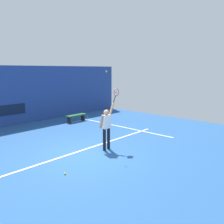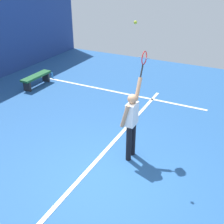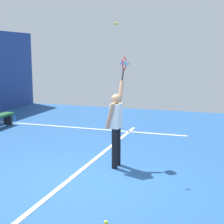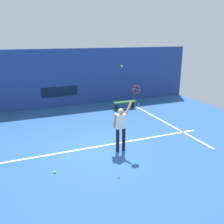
{
  "view_description": "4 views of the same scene",
  "coord_description": "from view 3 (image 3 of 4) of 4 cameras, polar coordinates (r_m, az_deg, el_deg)",
  "views": [
    {
      "loc": [
        -5.84,
        -6.77,
        3.3
      ],
      "look_at": [
        1.29,
        -0.24,
        1.55
      ],
      "focal_mm": 37.88,
      "sensor_mm": 36.0,
      "label": 1
    },
    {
      "loc": [
        -4.21,
        -2.38,
        4.16
      ],
      "look_at": [
        1.24,
        0.41,
        0.96
      ],
      "focal_mm": 44.38,
      "sensor_mm": 36.0,
      "label": 2
    },
    {
      "loc": [
        -6.23,
        -2.56,
        2.61
      ],
      "look_at": [
        0.88,
        -0.17,
        1.29
      ],
      "focal_mm": 54.64,
      "sensor_mm": 36.0,
      "label": 3
    },
    {
      "loc": [
        -2.57,
        -8.03,
        4.19
      ],
      "look_at": [
        0.88,
        0.46,
        1.36
      ],
      "focal_mm": 39.21,
      "sensor_mm": 36.0,
      "label": 4
    }
  ],
  "objects": [
    {
      "name": "tennis_racket",
      "position": [
        8.11,
        2.04,
        7.93
      ],
      "size": [
        0.41,
        0.27,
        0.62
      ],
      "color": "black"
    },
    {
      "name": "tennis_ball",
      "position": [
        7.58,
        0.76,
        14.56
      ],
      "size": [
        0.07,
        0.07,
        0.07
      ],
      "primitive_type": "sphere",
      "color": "#CCE033"
    },
    {
      "name": "court_baseline",
      "position": [
        7.38,
        -6.57,
        -10.75
      ],
      "size": [
        10.0,
        0.1,
        0.01
      ],
      "primitive_type": "cube",
      "color": "white",
      "rests_on": "ground_plane"
    },
    {
      "name": "spare_ball",
      "position": [
        5.49,
        -1.03,
        -18.0
      ],
      "size": [
        0.07,
        0.07,
        0.07
      ],
      "primitive_type": "sphere",
      "color": "#CCE033",
      "rests_on": "ground_plane"
    },
    {
      "name": "court_sideline",
      "position": [
        11.83,
        -4.57,
        -2.74
      ],
      "size": [
        0.1,
        7.0,
        0.01
      ],
      "primitive_type": "cube",
      "color": "white",
      "rests_on": "ground_plane"
    },
    {
      "name": "water_bottle",
      "position": [
        13.27,
        -16.0,
        -1.2
      ],
      "size": [
        0.07,
        0.07,
        0.24
      ],
      "primitive_type": "cylinder",
      "color": "#338CD8",
      "rests_on": "ground_plane"
    },
    {
      "name": "tennis_player",
      "position": [
        7.71,
        0.7,
        -1.98
      ],
      "size": [
        0.72,
        0.31,
        1.96
      ],
      "color": "black",
      "rests_on": "ground_plane"
    },
    {
      "name": "ground_plane",
      "position": [
        7.22,
        -3.57,
        -11.21
      ],
      "size": [
        18.0,
        18.0,
        0.0
      ],
      "primitive_type": "plane",
      "color": "#23518C"
    }
  ]
}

